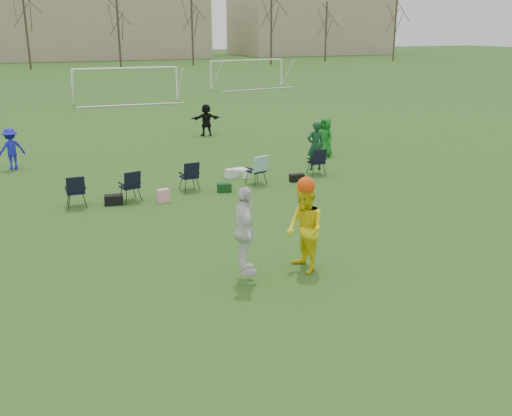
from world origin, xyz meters
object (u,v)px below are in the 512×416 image
center_contest (281,229)px  goal_right (247,66)px  fielder_blue (11,149)px  fielder_black (206,120)px  fielder_green_far (325,137)px  goal_mid (126,75)px

center_contest → goal_right: 40.34m
fielder_blue → fielder_black: (9.03, 3.65, 0.00)m
fielder_blue → center_contest: bearing=94.3°
fielder_green_far → fielder_black: size_ratio=1.02×
center_contest → goal_right: bearing=67.5°
fielder_green_far → goal_right: (8.37, 27.36, 1.13)m
fielder_black → goal_mid: bearing=-81.4°
fielder_black → goal_mid: goal_mid is taller
fielder_green_far → goal_right: bearing=147.4°
fielder_black → center_contest: center_contest is taller
fielder_black → fielder_blue: bearing=27.8°
fielder_black → goal_right: size_ratio=0.21×
fielder_blue → center_contest: (4.87, -12.83, 0.28)m
fielder_blue → fielder_green_far: size_ratio=0.98×
fielder_black → goal_right: 23.66m
center_contest → goal_mid: (3.40, 31.27, 0.87)m
fielder_green_far → fielder_black: bearing=-172.0°
center_contest → goal_right: goal_right is taller
goal_right → fielder_blue: bearing=-137.7°
center_contest → goal_right: (15.40, 37.27, 0.87)m
center_contest → goal_mid: bearing=83.8°
fielder_black → goal_right: goal_right is taller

